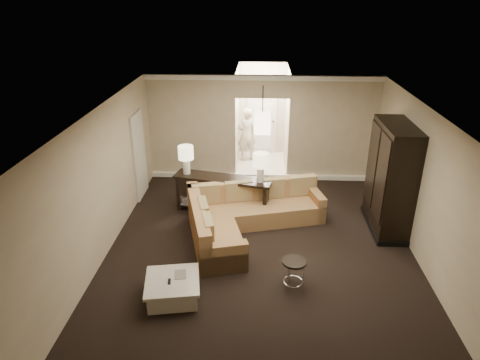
# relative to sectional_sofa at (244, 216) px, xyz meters

# --- Properties ---
(ground) EXTENTS (8.00, 8.00, 0.00)m
(ground) POSITION_rel_sectional_sofa_xyz_m (0.35, -1.17, -0.35)
(ground) COLOR black
(ground) RESTS_ON ground
(wall_back) EXTENTS (6.00, 0.04, 2.80)m
(wall_back) POSITION_rel_sectional_sofa_xyz_m (0.35, 2.83, 1.05)
(wall_back) COLOR beige
(wall_back) RESTS_ON ground
(wall_left) EXTENTS (0.04, 8.00, 2.80)m
(wall_left) POSITION_rel_sectional_sofa_xyz_m (-2.65, -1.17, 1.05)
(wall_left) COLOR beige
(wall_left) RESTS_ON ground
(wall_right) EXTENTS (0.04, 8.00, 2.80)m
(wall_right) POSITION_rel_sectional_sofa_xyz_m (3.35, -1.17, 1.05)
(wall_right) COLOR beige
(wall_right) RESTS_ON ground
(ceiling) EXTENTS (6.00, 8.00, 0.02)m
(ceiling) POSITION_rel_sectional_sofa_xyz_m (0.35, -1.17, 2.45)
(ceiling) COLOR silver
(ceiling) RESTS_ON wall_back
(crown_molding) EXTENTS (6.00, 0.10, 0.12)m
(crown_molding) POSITION_rel_sectional_sofa_xyz_m (0.35, 2.78, 2.38)
(crown_molding) COLOR white
(crown_molding) RESTS_ON wall_back
(baseboard) EXTENTS (6.00, 0.10, 0.12)m
(baseboard) POSITION_rel_sectional_sofa_xyz_m (0.35, 2.78, -0.29)
(baseboard) COLOR white
(baseboard) RESTS_ON ground
(side_door) EXTENTS (0.05, 0.90, 2.10)m
(side_door) POSITION_rel_sectional_sofa_xyz_m (-2.62, 1.63, 0.70)
(side_door) COLOR silver
(side_door) RESTS_ON ground
(foyer) EXTENTS (1.44, 2.02, 2.80)m
(foyer) POSITION_rel_sectional_sofa_xyz_m (0.35, 4.17, 0.95)
(foyer) COLOR silver
(foyer) RESTS_ON ground
(sectional_sofa) EXTENTS (3.09, 2.92, 0.88)m
(sectional_sofa) POSITION_rel_sectional_sofa_xyz_m (0.00, 0.00, 0.00)
(sectional_sofa) COLOR brown
(sectional_sofa) RESTS_ON ground
(coffee_table) EXTENTS (1.02, 1.02, 0.37)m
(coffee_table) POSITION_rel_sectional_sofa_xyz_m (-1.10, -2.25, -0.17)
(coffee_table) COLOR beige
(coffee_table) RESTS_ON ground
(console_table) EXTENTS (2.30, 0.98, 0.87)m
(console_table) POSITION_rel_sectional_sofa_xyz_m (-0.51, 0.83, 0.16)
(console_table) COLOR black
(console_table) RESTS_ON ground
(armoire) EXTENTS (0.69, 1.61, 2.31)m
(armoire) POSITION_rel_sectional_sofa_xyz_m (3.04, 0.29, 0.76)
(armoire) COLOR black
(armoire) RESTS_ON ground
(drink_table) EXTENTS (0.42, 0.42, 0.52)m
(drink_table) POSITION_rel_sectional_sofa_xyz_m (0.93, -1.85, 0.02)
(drink_table) COLOR black
(drink_table) RESTS_ON ground
(table_lamp_left) EXTENTS (0.35, 0.35, 0.66)m
(table_lamp_left) POSITION_rel_sectional_sofa_xyz_m (-1.36, 1.01, 0.96)
(table_lamp_left) COLOR white
(table_lamp_left) RESTS_ON console_table
(table_lamp_right) EXTENTS (0.35, 0.35, 0.66)m
(table_lamp_right) POSITION_rel_sectional_sofa_xyz_m (0.33, 0.64, 0.96)
(table_lamp_right) COLOR white
(table_lamp_right) RESTS_ON console_table
(pendant_light) EXTENTS (0.38, 0.38, 1.09)m
(pendant_light) POSITION_rel_sectional_sofa_xyz_m (0.35, 1.53, 1.60)
(pendant_light) COLOR black
(pendant_light) RESTS_ON ceiling
(person) EXTENTS (0.74, 0.60, 1.77)m
(person) POSITION_rel_sectional_sofa_xyz_m (-0.10, 4.16, 0.53)
(person) COLOR beige
(person) RESTS_ON ground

